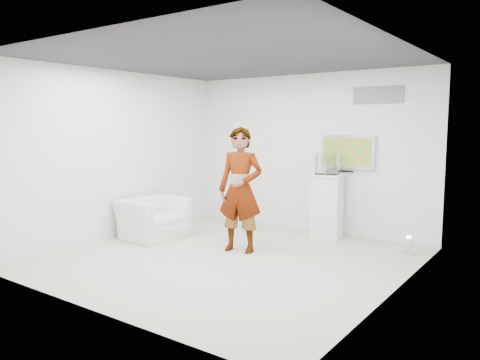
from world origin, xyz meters
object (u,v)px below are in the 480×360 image
(armchair, at_px, (153,218))
(floor_uplight, at_px, (409,245))
(tv, at_px, (348,152))
(pedestal, at_px, (327,206))
(person, at_px, (240,190))

(armchair, bearing_deg, floor_uplight, -64.69)
(floor_uplight, bearing_deg, tv, 154.29)
(armchair, xyz_separation_m, pedestal, (2.53, 1.87, 0.22))
(person, height_order, pedestal, person)
(tv, height_order, person, person)
(person, distance_m, armchair, 1.93)
(armchair, relative_size, pedestal, 0.95)
(pedestal, bearing_deg, floor_uplight, -11.05)
(tv, relative_size, armchair, 0.91)
(person, distance_m, pedestal, 1.88)
(tv, relative_size, floor_uplight, 3.40)
(floor_uplight, bearing_deg, person, -148.91)
(tv, relative_size, person, 0.50)
(floor_uplight, bearing_deg, armchair, -158.99)
(tv, relative_size, pedestal, 0.86)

